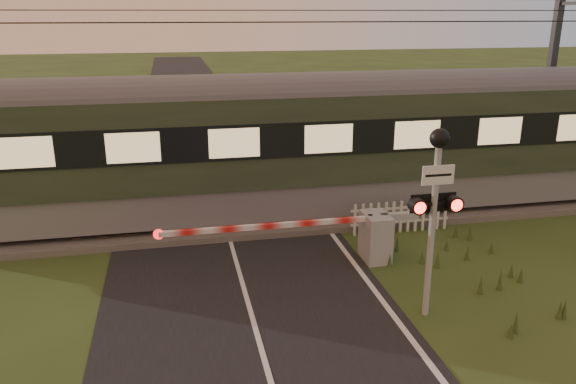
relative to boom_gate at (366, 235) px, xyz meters
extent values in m
plane|color=#2D3C17|center=(-3.09, -3.08, -0.64)|extent=(160.00, 160.00, 0.00)
cube|color=black|center=(-3.09, -3.08, -0.63)|extent=(6.00, 140.00, 0.02)
cube|color=#47423D|center=(-3.09, 3.42, -0.58)|extent=(140.00, 3.40, 0.24)
cube|color=slate|center=(-3.09, 2.70, -0.38)|extent=(140.00, 0.08, 0.14)
cube|color=slate|center=(-3.09, 4.14, -0.38)|extent=(140.00, 0.08, 0.14)
cube|color=#2D2116|center=(-3.09, 3.42, -0.45)|extent=(0.24, 2.20, 0.06)
cylinder|color=black|center=(-3.09, 3.12, 4.86)|extent=(120.00, 0.02, 0.02)
cylinder|color=black|center=(-3.09, 3.72, 4.86)|extent=(120.00, 0.02, 0.02)
cylinder|color=black|center=(-3.09, 3.42, 5.16)|extent=(120.00, 0.02, 0.02)
cube|color=gray|center=(-0.41, 3.42, 0.16)|extent=(19.27, 2.55, 0.96)
cube|color=#233221|center=(-0.41, 3.42, 1.84)|extent=(20.07, 2.77, 2.39)
cylinder|color=#4C4C4F|center=(-0.41, 3.42, 3.03)|extent=(20.07, 0.97, 0.97)
cube|color=#FFD893|center=(-0.41, 1.99, 1.96)|extent=(17.26, 0.04, 0.75)
cube|color=gray|center=(0.24, 0.00, -0.07)|extent=(0.58, 0.89, 1.16)
cylinder|color=gray|center=(0.08, 0.00, -0.07)|extent=(0.13, 0.13, 1.16)
cube|color=gray|center=(0.82, 0.00, 0.43)|extent=(0.95, 0.17, 0.17)
cube|color=red|center=(-2.38, 0.00, 0.43)|extent=(4.93, 0.12, 0.12)
cylinder|color=red|center=(-4.85, 0.00, 0.43)|extent=(0.23, 0.04, 0.23)
cylinder|color=gray|center=(0.31, -2.70, 1.07)|extent=(0.13, 0.13, 3.42)
cube|color=white|center=(0.31, -2.76, 2.26)|extent=(0.63, 0.03, 0.37)
sphere|color=black|center=(0.31, -2.70, 2.94)|extent=(0.37, 0.37, 0.37)
cube|color=black|center=(0.31, -2.70, 1.69)|extent=(0.86, 0.07, 0.07)
cylinder|color=#FF140C|center=(-0.05, -2.88, 1.69)|extent=(0.23, 0.02, 0.23)
cylinder|color=#FF140C|center=(0.68, -2.88, 1.69)|extent=(0.23, 0.02, 0.23)
cube|color=black|center=(0.31, -2.65, 1.69)|extent=(0.91, 0.02, 0.37)
cube|color=silver|center=(1.54, 1.55, -0.35)|extent=(2.84, 0.04, 0.06)
cube|color=silver|center=(1.54, 1.55, 0.05)|extent=(2.84, 0.04, 0.06)
cube|color=#2D2D30|center=(8.63, 5.72, 3.13)|extent=(0.24, 0.24, 7.54)
camera|label=1|loc=(-4.41, -11.85, 5.10)|focal=35.00mm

